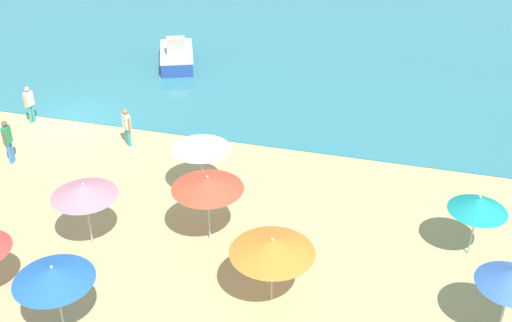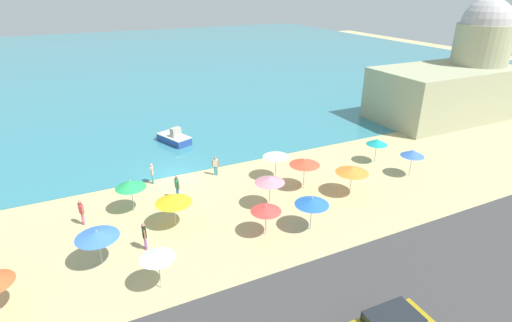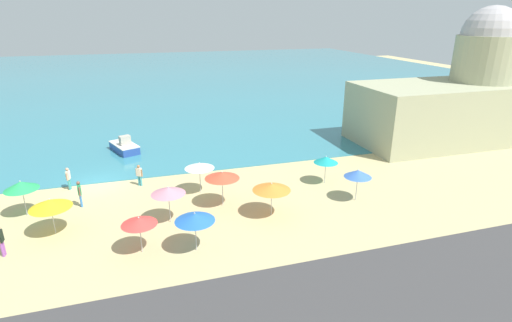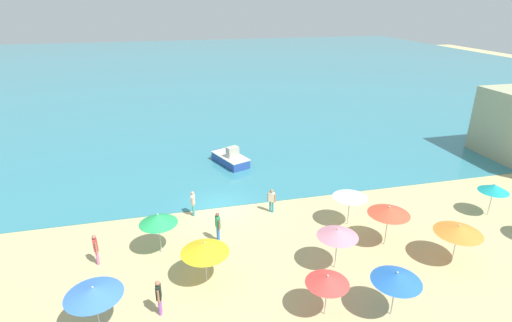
{
  "view_description": "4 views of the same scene",
  "coord_description": "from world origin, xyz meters",
  "px_view_note": "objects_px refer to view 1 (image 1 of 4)",
  "views": [
    {
      "loc": [
        14.01,
        -22.01,
        12.97
      ],
      "look_at": [
        9.37,
        -4.64,
        2.14
      ],
      "focal_mm": 45.0,
      "sensor_mm": 36.0,
      "label": 1
    },
    {
      "loc": [
        -6.71,
        -28.87,
        14.29
      ],
      "look_at": [
        6.39,
        -1.96,
        0.86
      ],
      "focal_mm": 28.0,
      "sensor_mm": 36.0,
      "label": 2
    },
    {
      "loc": [
        3.35,
        -29.89,
        11.97
      ],
      "look_at": [
        12.23,
        -0.9,
        0.81
      ],
      "focal_mm": 28.0,
      "sensor_mm": 36.0,
      "label": 3
    },
    {
      "loc": [
        -3.28,
        -22.99,
        12.88
      ],
      "look_at": [
        3.01,
        2.5,
        2.04
      ],
      "focal_mm": 28.0,
      "sensor_mm": 36.0,
      "label": 4
    }
  ],
  "objects_px": {
    "bather_1": "(29,102)",
    "beach_umbrella_4": "(53,274)",
    "beach_umbrella_2": "(201,144)",
    "beach_umbrella_8": "(272,246)",
    "beach_umbrella_14": "(84,190)",
    "beach_umbrella_15": "(207,183)",
    "skiff_nearshore": "(177,56)",
    "bather_2": "(8,139)",
    "bather_3": "(127,125)",
    "beach_umbrella_9": "(479,204)"
  },
  "relations": [
    {
      "from": "beach_umbrella_14",
      "to": "bather_2",
      "type": "xyz_separation_m",
      "value": [
        -5.43,
        3.85,
        -1.06
      ]
    },
    {
      "from": "beach_umbrella_14",
      "to": "skiff_nearshore",
      "type": "xyz_separation_m",
      "value": [
        -2.73,
        14.72,
        -1.57
      ]
    },
    {
      "from": "beach_umbrella_2",
      "to": "beach_umbrella_9",
      "type": "distance_m",
      "value": 9.28
    },
    {
      "from": "beach_umbrella_9",
      "to": "skiff_nearshore",
      "type": "relative_size",
      "value": 0.53
    },
    {
      "from": "beach_umbrella_2",
      "to": "skiff_nearshore",
      "type": "distance_m",
      "value": 12.3
    },
    {
      "from": "beach_umbrella_8",
      "to": "bather_2",
      "type": "bearing_deg",
      "value": 157.35
    },
    {
      "from": "beach_umbrella_4",
      "to": "skiff_nearshore",
      "type": "distance_m",
      "value": 18.78
    },
    {
      "from": "beach_umbrella_9",
      "to": "beach_umbrella_15",
      "type": "height_order",
      "value": "beach_umbrella_15"
    },
    {
      "from": "beach_umbrella_2",
      "to": "beach_umbrella_4",
      "type": "relative_size",
      "value": 1.02
    },
    {
      "from": "beach_umbrella_2",
      "to": "beach_umbrella_15",
      "type": "height_order",
      "value": "beach_umbrella_15"
    },
    {
      "from": "beach_umbrella_8",
      "to": "bather_3",
      "type": "distance_m",
      "value": 10.71
    },
    {
      "from": "beach_umbrella_9",
      "to": "beach_umbrella_15",
      "type": "relative_size",
      "value": 0.91
    },
    {
      "from": "beach_umbrella_9",
      "to": "bather_1",
      "type": "bearing_deg",
      "value": 166.34
    },
    {
      "from": "beach_umbrella_4",
      "to": "beach_umbrella_8",
      "type": "xyz_separation_m",
      "value": [
        5.17,
        2.61,
        -0.04
      ]
    },
    {
      "from": "beach_umbrella_9",
      "to": "bather_2",
      "type": "bearing_deg",
      "value": 175.95
    },
    {
      "from": "beach_umbrella_8",
      "to": "beach_umbrella_14",
      "type": "bearing_deg",
      "value": 170.8
    },
    {
      "from": "beach_umbrella_14",
      "to": "bather_3",
      "type": "distance_m",
      "value": 6.57
    },
    {
      "from": "beach_umbrella_15",
      "to": "bather_1",
      "type": "height_order",
      "value": "beach_umbrella_15"
    },
    {
      "from": "beach_umbrella_4",
      "to": "beach_umbrella_14",
      "type": "distance_m",
      "value": 3.76
    },
    {
      "from": "beach_umbrella_2",
      "to": "beach_umbrella_14",
      "type": "bearing_deg",
      "value": -124.01
    },
    {
      "from": "bather_1",
      "to": "bather_3",
      "type": "height_order",
      "value": "bather_1"
    },
    {
      "from": "beach_umbrella_9",
      "to": "bather_2",
      "type": "distance_m",
      "value": 17.2
    },
    {
      "from": "beach_umbrella_8",
      "to": "beach_umbrella_14",
      "type": "height_order",
      "value": "beach_umbrella_14"
    },
    {
      "from": "beach_umbrella_2",
      "to": "bather_2",
      "type": "relative_size",
      "value": 1.28
    },
    {
      "from": "beach_umbrella_15",
      "to": "bather_2",
      "type": "bearing_deg",
      "value": 163.9
    },
    {
      "from": "skiff_nearshore",
      "to": "beach_umbrella_15",
      "type": "bearing_deg",
      "value": -64.91
    },
    {
      "from": "beach_umbrella_4",
      "to": "bather_1",
      "type": "distance_m",
      "value": 13.11
    },
    {
      "from": "bather_1",
      "to": "skiff_nearshore",
      "type": "distance_m",
      "value": 8.55
    },
    {
      "from": "beach_umbrella_8",
      "to": "bather_1",
      "type": "height_order",
      "value": "beach_umbrella_8"
    },
    {
      "from": "beach_umbrella_9",
      "to": "bather_3",
      "type": "height_order",
      "value": "beach_umbrella_9"
    },
    {
      "from": "bather_3",
      "to": "beach_umbrella_2",
      "type": "bearing_deg",
      "value": -32.14
    },
    {
      "from": "beach_umbrella_9",
      "to": "bather_3",
      "type": "bearing_deg",
      "value": 164.73
    },
    {
      "from": "beach_umbrella_8",
      "to": "beach_umbrella_14",
      "type": "relative_size",
      "value": 1.02
    },
    {
      "from": "beach_umbrella_9",
      "to": "beach_umbrella_14",
      "type": "relative_size",
      "value": 0.94
    },
    {
      "from": "bather_2",
      "to": "skiff_nearshore",
      "type": "height_order",
      "value": "bather_2"
    },
    {
      "from": "beach_umbrella_4",
      "to": "skiff_nearshore",
      "type": "relative_size",
      "value": 0.55
    },
    {
      "from": "beach_umbrella_9",
      "to": "bather_1",
      "type": "height_order",
      "value": "beach_umbrella_9"
    },
    {
      "from": "beach_umbrella_2",
      "to": "beach_umbrella_14",
      "type": "height_order",
      "value": "beach_umbrella_14"
    },
    {
      "from": "beach_umbrella_4",
      "to": "beach_umbrella_15",
      "type": "height_order",
      "value": "beach_umbrella_15"
    },
    {
      "from": "beach_umbrella_2",
      "to": "bather_2",
      "type": "distance_m",
      "value": 7.99
    },
    {
      "from": "beach_umbrella_4",
      "to": "beach_umbrella_14",
      "type": "height_order",
      "value": "beach_umbrella_14"
    },
    {
      "from": "bather_3",
      "to": "skiff_nearshore",
      "type": "height_order",
      "value": "same"
    },
    {
      "from": "bather_1",
      "to": "beach_umbrella_4",
      "type": "bearing_deg",
      "value": -54.8
    },
    {
      "from": "bather_2",
      "to": "bather_3",
      "type": "distance_m",
      "value": 4.53
    },
    {
      "from": "beach_umbrella_2",
      "to": "bather_1",
      "type": "distance_m",
      "value": 9.67
    },
    {
      "from": "skiff_nearshore",
      "to": "bather_2",
      "type": "bearing_deg",
      "value": -103.91
    },
    {
      "from": "beach_umbrella_15",
      "to": "beach_umbrella_8",
      "type": "bearing_deg",
      "value": -40.65
    },
    {
      "from": "beach_umbrella_14",
      "to": "bather_2",
      "type": "bearing_deg",
      "value": 144.67
    },
    {
      "from": "beach_umbrella_14",
      "to": "beach_umbrella_15",
      "type": "relative_size",
      "value": 0.97
    },
    {
      "from": "beach_umbrella_15",
      "to": "skiff_nearshore",
      "type": "bearing_deg",
      "value": 115.09
    }
  ]
}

